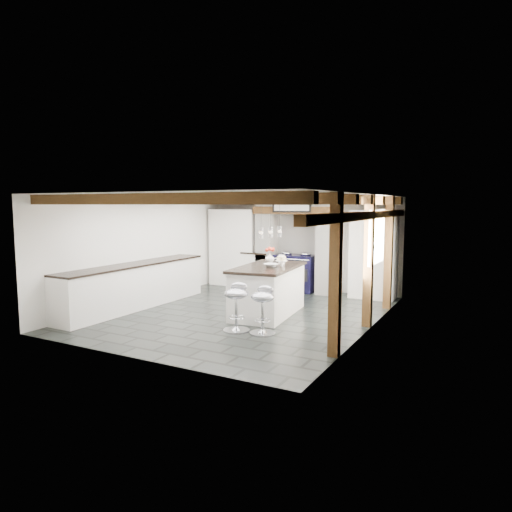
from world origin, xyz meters
The scene contains 6 objects.
ground centered at (0.00, 0.00, 0.00)m, with size 6.00×6.00×0.00m, color black.
room_shell centered at (-0.61, 1.42, 1.07)m, with size 6.00×6.03×6.00m.
range_cooker centered at (0.00, 2.68, 0.47)m, with size 1.00×0.63×0.99m.
kitchen_island centered at (0.49, 0.17, 0.49)m, with size 1.20×2.02×1.27m.
bar_stool_near centered at (1.03, -1.09, 0.50)m, with size 0.46×0.46×0.80m.
bar_stool_far centered at (0.56, -1.15, 0.51)m, with size 0.54×0.54×0.83m.
Camera 1 is at (4.40, -7.62, 2.13)m, focal length 32.00 mm.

